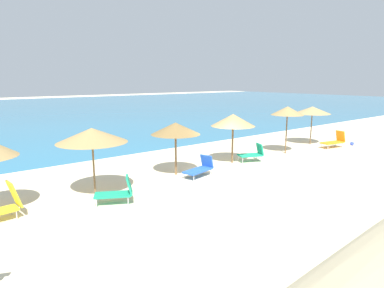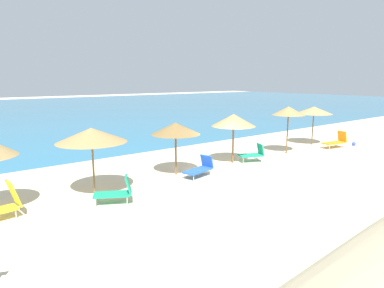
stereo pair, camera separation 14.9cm
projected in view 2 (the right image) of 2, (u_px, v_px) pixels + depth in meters
name	position (u px, v px, depth m)	size (l,w,h in m)	color
ground_plane	(229.00, 176.00, 15.37)	(160.00, 160.00, 0.00)	beige
sea_water	(29.00, 111.00, 45.86)	(160.00, 65.15, 0.01)	teal
beach_umbrella_1	(91.00, 135.00, 12.42)	(2.62, 2.62, 2.60)	brown
beach_umbrella_2	(176.00, 129.00, 15.17)	(2.26, 2.26, 2.44)	brown
beach_umbrella_3	(234.00, 120.00, 17.34)	(2.31, 2.31, 2.60)	brown
beach_umbrella_4	(289.00, 111.00, 19.51)	(1.91, 1.91, 2.81)	brown
beach_umbrella_5	(314.00, 110.00, 22.24)	(2.39, 2.39, 2.58)	brown
lounge_chair_0	(200.00, 168.00, 15.27)	(1.63, 0.96, 0.91)	blue
lounge_chair_1	(0.00, 206.00, 10.51)	(1.56, 0.73, 1.20)	yellow
lounge_chair_2	(117.00, 191.00, 11.90)	(1.46, 1.17, 1.00)	#199972
lounge_chair_3	(253.00, 154.00, 17.91)	(1.45, 1.14, 0.97)	#199972
lounge_chair_4	(336.00, 141.00, 21.56)	(1.75, 0.94, 1.07)	orange
beach_ball	(354.00, 144.00, 22.29)	(0.25, 0.25, 0.25)	blue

